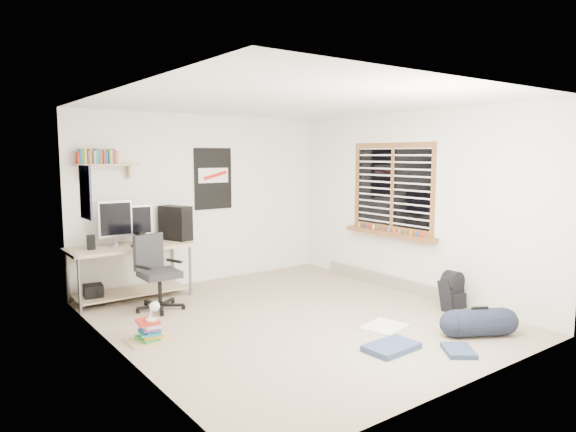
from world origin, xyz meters
TOP-DOWN VIEW (x-y plane):
  - floor at (0.00, 0.00)m, footprint 4.00×4.50m
  - ceiling at (0.00, 0.00)m, footprint 4.00×4.50m
  - back_wall at (0.00, 2.25)m, footprint 4.00×0.01m
  - left_wall at (-2.00, 0.00)m, footprint 0.01×4.50m
  - right_wall at (2.00, 0.00)m, footprint 0.01×4.50m
  - desk at (-1.26, 1.93)m, footprint 1.71×1.15m
  - monitor_left at (-1.42, 2.00)m, footprint 0.44×0.13m
  - monitor_right at (-1.12, 2.00)m, footprint 0.37×0.11m
  - pc_tower at (-0.58, 2.00)m, footprint 0.37×0.51m
  - keyboard at (-1.09, 1.77)m, footprint 0.43×0.27m
  - speaker_left at (-1.75, 1.95)m, footprint 0.11×0.11m
  - speaker_right at (-1.12, 1.90)m, footprint 0.11×0.11m
  - office_chair at (-1.13, 1.27)m, footprint 0.76×0.76m
  - wall_shelf at (-1.45, 2.14)m, footprint 0.80×0.22m
  - poster_back_wall at (0.15, 2.23)m, footprint 0.62×0.03m
  - poster_left_wall at (-1.99, 1.20)m, footprint 0.02×0.42m
  - window at (1.95, 0.30)m, footprint 0.10×1.50m
  - baseboard_heater at (1.96, 0.30)m, footprint 0.08×2.50m
  - backpack at (1.75, -0.91)m, footprint 0.28×0.23m
  - duffel_bag at (1.21, -1.64)m, footprint 0.40×0.40m
  - tshirt at (0.56, -0.90)m, footprint 0.54×0.48m
  - jeans_a at (0.17, -1.36)m, footprint 0.55×0.36m
  - jeans_b at (0.63, -1.80)m, footprint 0.42×0.44m
  - book_stack at (-1.65, 0.32)m, footprint 0.46×0.38m
  - desk_lamp at (-1.63, 0.30)m, footprint 0.13×0.20m
  - subwoofer at (-1.75, 1.94)m, footprint 0.26×0.26m

SIDE VIEW (x-z plane):
  - floor at x=0.00m, z-range -0.01..0.00m
  - tshirt at x=0.56m, z-range 0.00..0.04m
  - jeans_b at x=0.63m, z-range 0.00..0.05m
  - jeans_a at x=0.17m, z-range 0.00..0.06m
  - baseboard_heater at x=1.96m, z-range 0.00..0.18m
  - duffel_bag at x=1.21m, z-range -0.15..0.43m
  - subwoofer at x=-1.75m, z-range 0.01..0.27m
  - book_stack at x=-1.65m, z-range -0.01..0.31m
  - backpack at x=1.75m, z-range 0.01..0.39m
  - desk at x=-1.26m, z-range 0.01..0.72m
  - desk_lamp at x=-1.63m, z-range 0.29..0.47m
  - office_chair at x=-1.13m, z-range 0.02..0.96m
  - keyboard at x=-1.09m, z-range 0.72..0.74m
  - speaker_right at x=-1.12m, z-range 0.72..0.90m
  - speaker_left at x=-1.75m, z-range 0.72..0.91m
  - monitor_right at x=-1.12m, z-range 0.72..1.12m
  - monitor_left at x=-1.42m, z-range 0.72..1.19m
  - pc_tower at x=-0.58m, z-range 0.72..1.20m
  - back_wall at x=0.00m, z-range 0.00..2.50m
  - left_wall at x=-2.00m, z-range 0.00..2.50m
  - right_wall at x=2.00m, z-range 0.00..2.50m
  - window at x=1.95m, z-range 0.82..2.08m
  - poster_left_wall at x=-1.99m, z-range 1.20..1.80m
  - poster_back_wall at x=0.15m, z-range 1.09..2.01m
  - wall_shelf at x=-1.45m, z-range 1.66..1.90m
  - ceiling at x=0.00m, z-range 2.50..2.51m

